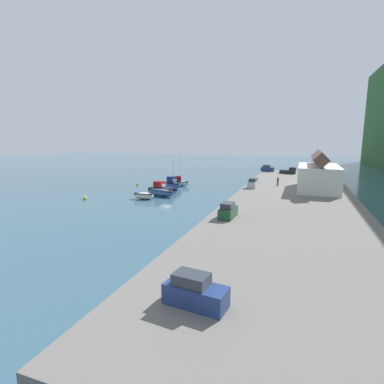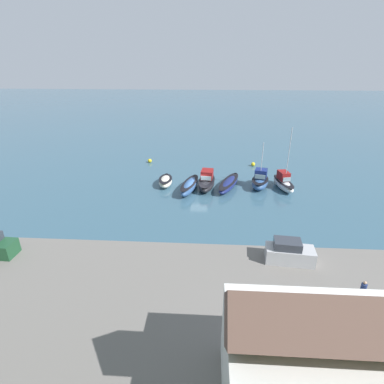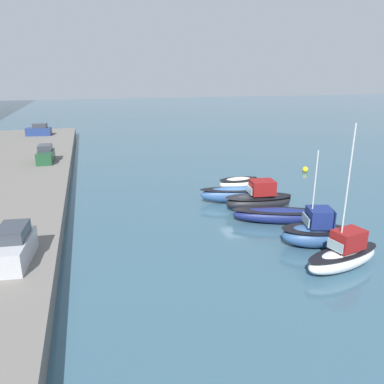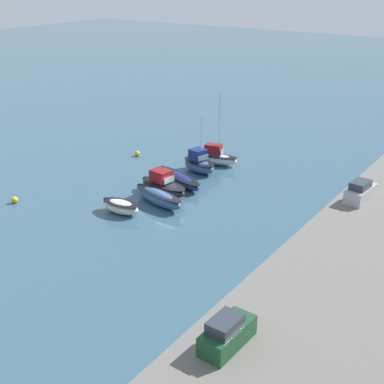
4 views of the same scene
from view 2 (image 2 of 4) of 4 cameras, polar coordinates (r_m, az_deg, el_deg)
ground_plane at (r=44.02m, az=1.36°, el=-0.09°), size 320.00×320.00×0.00m
quay_promenade at (r=22.12m, az=-1.60°, el=-27.48°), size 98.69×22.19×1.36m
moored_boat_0 at (r=47.02m, az=17.00°, el=1.74°), size 3.08×6.12×9.38m
moored_boat_1 at (r=46.43m, az=12.84°, el=2.05°), size 3.59×5.32×7.11m
moored_boat_2 at (r=45.67m, az=7.02°, el=1.58°), size 4.45×8.00×1.28m
moored_boat_3 at (r=45.19m, az=2.82°, el=1.97°), size 3.04×6.45×2.80m
moored_boat_4 at (r=44.16m, az=-0.46°, el=1.17°), size 3.25×7.19×1.58m
moored_boat_5 at (r=46.31m, az=-5.06°, el=2.05°), size 2.22×4.38×1.36m
parked_car_1 at (r=28.39m, az=18.02°, el=-10.92°), size 4.35×2.19×2.16m
person_on_quay at (r=26.03m, az=29.66°, el=-16.33°), size 0.40×0.40×2.14m
mooring_buoy_0 at (r=57.42m, az=-8.04°, el=5.92°), size 0.74×0.74×0.74m
mooring_buoy_1 at (r=56.07m, az=11.56°, el=5.22°), size 0.73×0.73×0.73m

